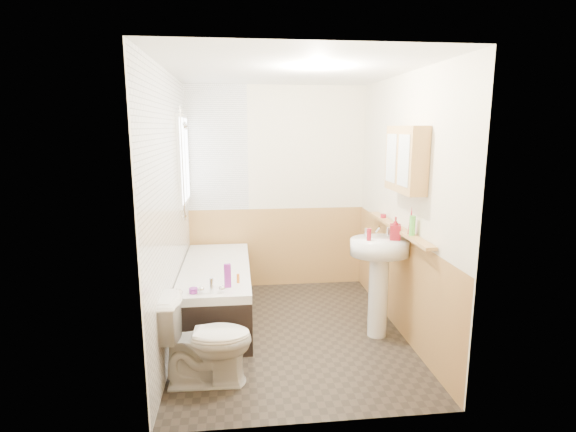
# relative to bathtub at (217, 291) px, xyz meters

# --- Properties ---
(floor) EXTENTS (2.80, 2.80, 0.00)m
(floor) POSITION_rel_bathtub_xyz_m (0.73, -0.45, -0.30)
(floor) COLOR black
(floor) RESTS_ON ground
(ceiling) EXTENTS (2.80, 2.80, 0.00)m
(ceiling) POSITION_rel_bathtub_xyz_m (0.73, -0.45, 2.20)
(ceiling) COLOR white
(ceiling) RESTS_ON ground
(wall_back) EXTENTS (2.20, 0.02, 2.50)m
(wall_back) POSITION_rel_bathtub_xyz_m (0.73, 0.96, 0.95)
(wall_back) COLOR #F4E9C9
(wall_back) RESTS_ON ground
(wall_front) EXTENTS (2.20, 0.02, 2.50)m
(wall_front) POSITION_rel_bathtub_xyz_m (0.73, -1.86, 0.95)
(wall_front) COLOR #F4E9C9
(wall_front) RESTS_ON ground
(wall_left) EXTENTS (0.02, 2.80, 2.50)m
(wall_left) POSITION_rel_bathtub_xyz_m (-0.38, -0.45, 0.95)
(wall_left) COLOR #F4E9C9
(wall_left) RESTS_ON ground
(wall_right) EXTENTS (0.02, 2.80, 2.50)m
(wall_right) POSITION_rel_bathtub_xyz_m (1.84, -0.45, 0.95)
(wall_right) COLOR #F4E9C9
(wall_right) RESTS_ON ground
(wainscot_right) EXTENTS (0.01, 2.80, 1.00)m
(wainscot_right) POSITION_rel_bathtub_xyz_m (1.82, -0.45, 0.20)
(wainscot_right) COLOR tan
(wainscot_right) RESTS_ON wall_right
(wainscot_front) EXTENTS (2.20, 0.01, 1.00)m
(wainscot_front) POSITION_rel_bathtub_xyz_m (0.73, -1.84, 0.20)
(wainscot_front) COLOR tan
(wainscot_front) RESTS_ON wall_front
(wainscot_back) EXTENTS (2.20, 0.01, 1.00)m
(wainscot_back) POSITION_rel_bathtub_xyz_m (0.73, 0.94, 0.20)
(wainscot_back) COLOR tan
(wainscot_back) RESTS_ON wall_back
(tile_cladding_left) EXTENTS (0.01, 2.80, 2.50)m
(tile_cladding_left) POSITION_rel_bathtub_xyz_m (-0.36, -0.45, 0.95)
(tile_cladding_left) COLOR white
(tile_cladding_left) RESTS_ON wall_left
(tile_return_back) EXTENTS (0.75, 0.01, 1.50)m
(tile_return_back) POSITION_rel_bathtub_xyz_m (0.01, 0.93, 1.45)
(tile_return_back) COLOR white
(tile_return_back) RESTS_ON wall_back
(window) EXTENTS (0.03, 0.79, 0.99)m
(window) POSITION_rel_bathtub_xyz_m (-0.33, 0.50, 1.35)
(window) COLOR white
(window) RESTS_ON wall_left
(bathtub) EXTENTS (0.70, 1.79, 0.71)m
(bathtub) POSITION_rel_bathtub_xyz_m (0.00, 0.00, 0.00)
(bathtub) COLOR black
(bathtub) RESTS_ON floor
(shower_riser) EXTENTS (0.10, 0.08, 1.18)m
(shower_riser) POSITION_rel_bathtub_xyz_m (-0.31, 0.19, 1.43)
(shower_riser) COLOR silver
(shower_riser) RESTS_ON wall_left
(toilet) EXTENTS (0.75, 0.44, 0.72)m
(toilet) POSITION_rel_bathtub_xyz_m (-0.03, -1.25, 0.06)
(toilet) COLOR white
(toilet) RESTS_ON floor
(sink) EXTENTS (0.57, 0.46, 1.09)m
(sink) POSITION_rel_bathtub_xyz_m (1.57, -0.60, 0.39)
(sink) COLOR white
(sink) RESTS_ON floor
(pine_shelf) EXTENTS (0.10, 1.55, 0.03)m
(pine_shelf) POSITION_rel_bathtub_xyz_m (1.77, -0.50, 0.75)
(pine_shelf) COLOR tan
(pine_shelf) RESTS_ON wall_right
(medicine_cabinet) EXTENTS (0.16, 0.65, 0.59)m
(medicine_cabinet) POSITION_rel_bathtub_xyz_m (1.74, -0.69, 1.42)
(medicine_cabinet) COLOR tan
(medicine_cabinet) RESTS_ON wall_right
(foam_can) EXTENTS (0.07, 0.07, 0.17)m
(foam_can) POSITION_rel_bathtub_xyz_m (1.77, -0.86, 0.85)
(foam_can) COLOR #59C647
(foam_can) RESTS_ON pine_shelf
(green_bottle) EXTENTS (0.06, 0.06, 0.25)m
(green_bottle) POSITION_rel_bathtub_xyz_m (1.77, -0.82, 0.89)
(green_bottle) COLOR maroon
(green_bottle) RESTS_ON pine_shelf
(black_jar) EXTENTS (0.07, 0.07, 0.04)m
(black_jar) POSITION_rel_bathtub_xyz_m (1.77, -0.07, 0.79)
(black_jar) COLOR maroon
(black_jar) RESTS_ON pine_shelf
(soap_bottle) EXTENTS (0.16, 0.24, 0.10)m
(soap_bottle) POSITION_rel_bathtub_xyz_m (1.70, -0.64, 0.72)
(soap_bottle) COLOR maroon
(soap_bottle) RESTS_ON sink
(clear_bottle) EXTENTS (0.05, 0.05, 0.11)m
(clear_bottle) POSITION_rel_bathtub_xyz_m (1.45, -0.64, 0.73)
(clear_bottle) COLOR maroon
(clear_bottle) RESTS_ON sink
(blue_gel) EXTENTS (0.06, 0.05, 0.22)m
(blue_gel) POSITION_rel_bathtub_xyz_m (0.14, -0.65, 0.38)
(blue_gel) COLOR purple
(blue_gel) RESTS_ON bathtub
(cream_jar) EXTENTS (0.08, 0.08, 0.05)m
(cream_jar) POSITION_rel_bathtub_xyz_m (-0.16, -0.77, 0.30)
(cream_jar) COLOR purple
(cream_jar) RESTS_ON bathtub
(orange_bottle) EXTENTS (0.03, 0.03, 0.09)m
(orange_bottle) POSITION_rel_bathtub_xyz_m (0.23, -0.55, 0.32)
(orange_bottle) COLOR orange
(orange_bottle) RESTS_ON bathtub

